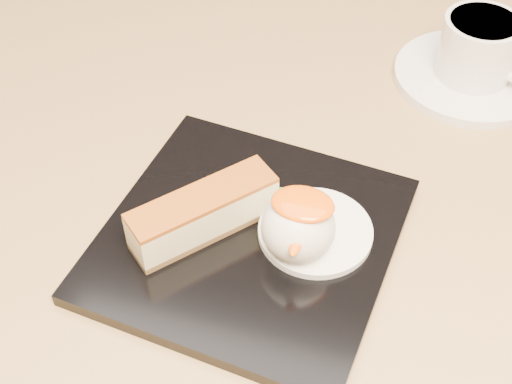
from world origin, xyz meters
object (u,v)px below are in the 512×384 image
(table, at_px, (228,276))
(cheesecake, at_px, (203,213))
(ice_cream_scoop, at_px, (298,227))
(dessert_plate, at_px, (249,239))
(coffee_cup, at_px, (480,47))
(saucer, at_px, (470,77))

(table, bearing_deg, cheesecake, -81.85)
(cheesecake, distance_m, ice_cream_scoop, 0.08)
(dessert_plate, height_order, cheesecake, cheesecake)
(dessert_plate, relative_size, coffee_cup, 2.31)
(ice_cream_scoop, bearing_deg, saucer, 67.71)
(dessert_plate, relative_size, ice_cream_scoop, 3.93)
(dessert_plate, distance_m, coffee_cup, 0.31)
(ice_cream_scoop, bearing_deg, coffee_cup, 67.35)
(table, relative_size, cheesecake, 7.23)
(dessert_plate, bearing_deg, ice_cream_scoop, -7.13)
(dessert_plate, bearing_deg, coffee_cup, 60.01)
(table, bearing_deg, coffee_cup, 43.78)
(cheesecake, distance_m, coffee_cup, 0.33)
(saucer, bearing_deg, dessert_plate, -119.64)
(table, relative_size, dessert_plate, 3.64)
(table, distance_m, dessert_plate, 0.18)
(cheesecake, bearing_deg, coffee_cup, 6.12)
(table, height_order, saucer, saucer)
(cheesecake, xyz_separation_m, ice_cream_scoop, (0.07, -0.00, 0.01))
(table, distance_m, coffee_cup, 0.34)
(table, xyz_separation_m, coffee_cup, (0.20, 0.19, 0.20))
(dessert_plate, xyz_separation_m, coffee_cup, (0.15, 0.26, 0.04))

